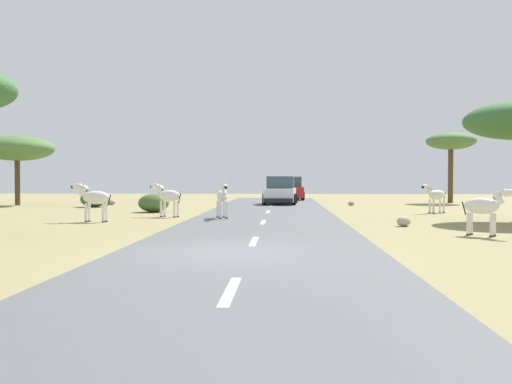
# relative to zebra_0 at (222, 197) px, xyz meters

# --- Properties ---
(ground_plane) EXTENTS (90.00, 90.00, 0.00)m
(ground_plane) POSITION_rel_zebra_0_xyz_m (1.23, -9.78, -0.92)
(ground_plane) COLOR #8E8456
(road) EXTENTS (6.00, 64.00, 0.05)m
(road) POSITION_rel_zebra_0_xyz_m (1.72, -9.78, -0.90)
(road) COLOR #56595B
(road) RESTS_ON ground_plane
(lane_markings) EXTENTS (0.16, 56.00, 0.01)m
(lane_markings) POSITION_rel_zebra_0_xyz_m (1.72, -10.78, -0.87)
(lane_markings) COLOR silver
(lane_markings) RESTS_ON road
(zebra_0) EXTENTS (0.68, 1.51, 1.46)m
(zebra_0) POSITION_rel_zebra_0_xyz_m (0.00, 0.00, 0.00)
(zebra_0) COLOR silver
(zebra_0) RESTS_ON road
(zebra_1) EXTENTS (1.40, 0.94, 1.44)m
(zebra_1) POSITION_rel_zebra_0_xyz_m (9.74, 4.44, -0.06)
(zebra_1) COLOR silver
(zebra_1) RESTS_ON ground_plane
(zebra_2) EXTENTS (1.31, 1.08, 1.43)m
(zebra_2) POSITION_rel_zebra_0_xyz_m (8.28, -5.71, -0.07)
(zebra_2) COLOR silver
(zebra_2) RESTS_ON ground_plane
(zebra_3) EXTENTS (1.63, 0.53, 1.54)m
(zebra_3) POSITION_rel_zebra_0_xyz_m (-4.76, -1.48, -0.00)
(zebra_3) COLOR silver
(zebra_3) RESTS_ON ground_plane
(zebra_4) EXTENTS (1.51, 0.84, 1.50)m
(zebra_4) POSITION_rel_zebra_0_xyz_m (-2.52, 1.25, -0.02)
(zebra_4) COLOR silver
(zebra_4) RESTS_ON ground_plane
(car_0) EXTENTS (2.28, 4.46, 1.74)m
(car_0) POSITION_rel_zebra_0_xyz_m (2.86, 19.01, -0.07)
(car_0) COLOR red
(car_0) RESTS_ON road
(car_1) EXTENTS (2.21, 4.43, 1.74)m
(car_1) POSITION_rel_zebra_0_xyz_m (2.28, 12.22, -0.07)
(car_1) COLOR silver
(car_1) RESTS_ON road
(tree_2) EXTENTS (4.40, 4.40, 4.29)m
(tree_2) POSITION_rel_zebra_0_xyz_m (-13.93, 10.53, 2.58)
(tree_2) COLOR #4C3823
(tree_2) RESTS_ON ground_plane
(tree_6) EXTENTS (3.28, 3.28, 4.76)m
(tree_6) POSITION_rel_zebra_0_xyz_m (13.77, 15.26, 3.19)
(tree_6) COLOR #4C3823
(tree_6) RESTS_ON ground_plane
(bush_0) EXTENTS (1.51, 1.36, 0.91)m
(bush_0) POSITION_rel_zebra_0_xyz_m (-3.93, 4.46, -0.47)
(bush_0) COLOR #425B2D
(bush_0) RESTS_ON ground_plane
(bush_1) EXTENTS (1.53, 1.38, 0.92)m
(bush_1) POSITION_rel_zebra_0_xyz_m (-8.52, 8.82, -0.46)
(bush_1) COLOR #386633
(bush_1) RESTS_ON ground_plane
(rock_0) EXTENTS (0.52, 0.51, 0.34)m
(rock_0) POSITION_rel_zebra_0_xyz_m (-8.36, 11.45, -0.75)
(rock_0) COLOR gray
(rock_0) RESTS_ON ground_plane
(rock_1) EXTENTS (0.38, 0.28, 0.25)m
(rock_1) POSITION_rel_zebra_0_xyz_m (6.60, 11.32, -0.79)
(rock_1) COLOR gray
(rock_1) RESTS_ON ground_plane
(rock_3) EXTENTS (0.47, 0.45, 0.35)m
(rock_3) POSITION_rel_zebra_0_xyz_m (6.64, -2.71, -0.75)
(rock_3) COLOR #A89E8C
(rock_3) RESTS_ON ground_plane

